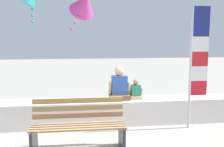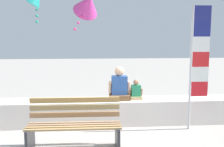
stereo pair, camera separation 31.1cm
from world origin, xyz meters
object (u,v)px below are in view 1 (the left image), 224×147
at_px(person_child, 136,91).
at_px(kite_magenta, 84,4).
at_px(flag_banner, 197,58).
at_px(park_bench, 79,127).
at_px(person_adult, 119,87).

xyz_separation_m(person_child, kite_magenta, (-1.09, 1.95, 2.18)).
bearing_deg(flag_banner, kite_magenta, 133.10).
bearing_deg(park_bench, person_adult, 54.85).
bearing_deg(kite_magenta, person_child, -60.70).
distance_m(park_bench, person_adult, 1.69).
height_order(flag_banner, kite_magenta, kite_magenta).
relative_size(person_adult, kite_magenta, 0.62).
relative_size(park_bench, flag_banner, 0.63).
bearing_deg(flag_banner, person_adult, 162.42).
distance_m(flag_banner, kite_magenta, 3.63).
relative_size(flag_banner, kite_magenta, 2.13).
distance_m(person_child, flag_banner, 1.52).
height_order(park_bench, kite_magenta, kite_magenta).
bearing_deg(flag_banner, person_child, 157.30).
xyz_separation_m(park_bench, person_child, (1.32, 1.33, 0.32)).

